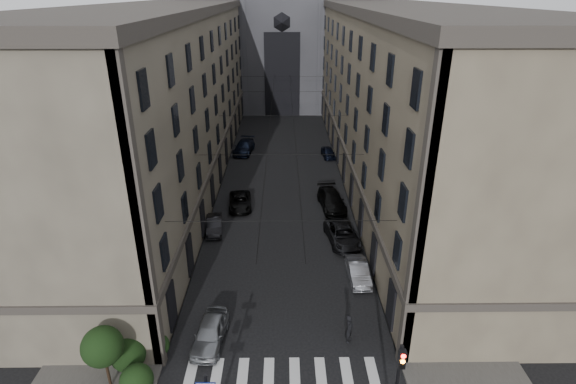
{
  "coord_description": "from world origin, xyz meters",
  "views": [
    {
      "loc": [
        0.15,
        -13.93,
        20.16
      ],
      "look_at": [
        0.42,
        10.89,
        9.02
      ],
      "focal_mm": 28.0,
      "sensor_mm": 36.0,
      "label": 1
    }
  ],
  "objects_px": {
    "gothic_tower": "(282,5)",
    "car_left_near": "(210,332)",
    "car_right_near": "(358,271)",
    "pedestrian": "(349,329)",
    "car_left_midnear": "(214,225)",
    "car_left_far": "(244,147)",
    "car_right_midnear": "(343,235)",
    "traffic_light_right": "(398,378)",
    "car_right_midfar": "(332,200)",
    "car_right_far": "(328,153)",
    "car_left_midfar": "(240,202)"
  },
  "relations": [
    {
      "from": "car_left_midnear",
      "to": "car_left_far",
      "type": "distance_m",
      "value": 21.95
    },
    {
      "from": "traffic_light_right",
      "to": "pedestrian",
      "type": "distance_m",
      "value": 6.65
    },
    {
      "from": "car_right_near",
      "to": "pedestrian",
      "type": "relative_size",
      "value": 2.12
    },
    {
      "from": "traffic_light_right",
      "to": "car_right_midfar",
      "type": "distance_m",
      "value": 25.3
    },
    {
      "from": "gothic_tower",
      "to": "car_left_midnear",
      "type": "height_order",
      "value": "gothic_tower"
    },
    {
      "from": "car_right_midnear",
      "to": "pedestrian",
      "type": "relative_size",
      "value": 2.75
    },
    {
      "from": "car_left_midfar",
      "to": "car_left_far",
      "type": "distance_m",
      "value": 17.05
    },
    {
      "from": "car_left_far",
      "to": "pedestrian",
      "type": "height_order",
      "value": "pedestrian"
    },
    {
      "from": "traffic_light_right",
      "to": "car_right_midnear",
      "type": "distance_m",
      "value": 18.44
    },
    {
      "from": "car_left_midnear",
      "to": "car_right_far",
      "type": "relative_size",
      "value": 1.06
    },
    {
      "from": "gothic_tower",
      "to": "car_left_near",
      "type": "bearing_deg",
      "value": -93.81
    },
    {
      "from": "car_right_far",
      "to": "pedestrian",
      "type": "distance_m",
      "value": 34.25
    },
    {
      "from": "car_right_midnear",
      "to": "gothic_tower",
      "type": "bearing_deg",
      "value": 87.91
    },
    {
      "from": "car_left_midnear",
      "to": "car_right_near",
      "type": "relative_size",
      "value": 0.97
    },
    {
      "from": "car_right_midnear",
      "to": "car_right_far",
      "type": "height_order",
      "value": "car_right_midnear"
    },
    {
      "from": "car_left_near",
      "to": "car_right_near",
      "type": "relative_size",
      "value": 1.08
    },
    {
      "from": "car_left_midfar",
      "to": "car_right_far",
      "type": "bearing_deg",
      "value": 50.27
    },
    {
      "from": "traffic_light_right",
      "to": "car_left_midfar",
      "type": "relative_size",
      "value": 1.08
    },
    {
      "from": "traffic_light_right",
      "to": "car_left_midnear",
      "type": "bearing_deg",
      "value": 120.11
    },
    {
      "from": "car_left_midnear",
      "to": "car_left_midfar",
      "type": "xyz_separation_m",
      "value": [
        1.94,
        4.9,
        0.01
      ]
    },
    {
      "from": "car_left_far",
      "to": "pedestrian",
      "type": "relative_size",
      "value": 2.87
    },
    {
      "from": "car_left_midnear",
      "to": "car_right_midfar",
      "type": "bearing_deg",
      "value": 15.9
    },
    {
      "from": "car_left_midfar",
      "to": "car_right_midfar",
      "type": "bearing_deg",
      "value": -5.72
    },
    {
      "from": "car_left_midnear",
      "to": "car_left_midfar",
      "type": "relative_size",
      "value": 0.83
    },
    {
      "from": "gothic_tower",
      "to": "car_left_near",
      "type": "relative_size",
      "value": 12.99
    },
    {
      "from": "car_left_midfar",
      "to": "car_right_far",
      "type": "distance_m",
      "value": 18.24
    },
    {
      "from": "traffic_light_right",
      "to": "car_left_near",
      "type": "relative_size",
      "value": 1.16
    },
    {
      "from": "traffic_light_right",
      "to": "car_left_midfar",
      "type": "bearing_deg",
      "value": 111.33
    },
    {
      "from": "car_left_midnear",
      "to": "car_right_midnear",
      "type": "height_order",
      "value": "car_right_midnear"
    },
    {
      "from": "car_left_midnear",
      "to": "car_right_midnear",
      "type": "distance_m",
      "value": 11.67
    },
    {
      "from": "car_right_midfar",
      "to": "car_left_near",
      "type": "bearing_deg",
      "value": -123.43
    },
    {
      "from": "gothic_tower",
      "to": "car_right_midfar",
      "type": "xyz_separation_m",
      "value": [
        5.01,
        -47.87,
        -16.99
      ]
    },
    {
      "from": "traffic_light_right",
      "to": "car_right_near",
      "type": "bearing_deg",
      "value": 89.17
    },
    {
      "from": "gothic_tower",
      "to": "car_left_far",
      "type": "xyz_separation_m",
      "value": [
        -5.2,
        -30.76,
        -16.99
      ]
    },
    {
      "from": "car_right_midnear",
      "to": "car_left_far",
      "type": "bearing_deg",
      "value": 105.98
    },
    {
      "from": "car_left_near",
      "to": "gothic_tower",
      "type": "bearing_deg",
      "value": 91.34
    },
    {
      "from": "car_left_midfar",
      "to": "car_right_near",
      "type": "bearing_deg",
      "value": -56.51
    },
    {
      "from": "gothic_tower",
      "to": "car_left_midfar",
      "type": "bearing_deg",
      "value": -95.09
    },
    {
      "from": "car_right_near",
      "to": "car_right_far",
      "type": "relative_size",
      "value": 1.1
    },
    {
      "from": "car_left_midnear",
      "to": "car_right_far",
      "type": "distance_m",
      "value": 23.4
    },
    {
      "from": "car_left_far",
      "to": "gothic_tower",
      "type": "bearing_deg",
      "value": 87.86
    },
    {
      "from": "car_left_near",
      "to": "pedestrian",
      "type": "xyz_separation_m",
      "value": [
        8.67,
        0.0,
        0.21
      ]
    },
    {
      "from": "car_left_far",
      "to": "car_right_midnear",
      "type": "height_order",
      "value": "car_left_far"
    },
    {
      "from": "car_right_near",
      "to": "traffic_light_right",
      "type": "bearing_deg",
      "value": -92.93
    },
    {
      "from": "car_right_far",
      "to": "traffic_light_right",
      "type": "bearing_deg",
      "value": -97.24
    },
    {
      "from": "car_right_near",
      "to": "pedestrian",
      "type": "xyz_separation_m",
      "value": [
        -1.58,
        -6.64,
        0.29
      ]
    },
    {
      "from": "car_left_midfar",
      "to": "car_right_midfar",
      "type": "relative_size",
      "value": 0.86
    },
    {
      "from": "car_right_near",
      "to": "car_right_midnear",
      "type": "relative_size",
      "value": 0.77
    },
    {
      "from": "car_right_midfar",
      "to": "car_left_far",
      "type": "bearing_deg",
      "value": 113.76
    },
    {
      "from": "car_left_near",
      "to": "car_right_near",
      "type": "bearing_deg",
      "value": 38.11
    }
  ]
}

